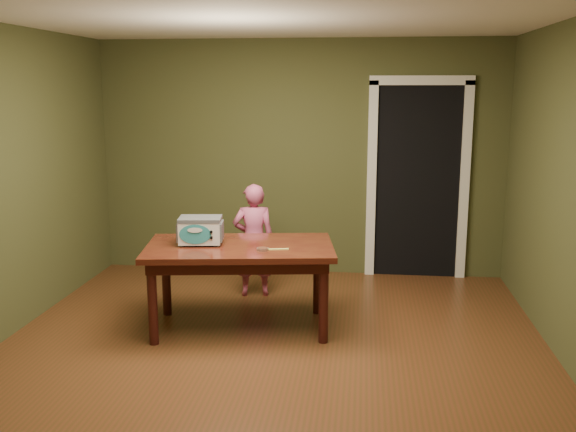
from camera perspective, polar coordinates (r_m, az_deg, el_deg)
The scene contains 8 objects.
floor at distance 5.09m, azimuth -1.90°, elevation -12.81°, with size 5.00×5.00×0.00m, color #5C2E1A.
room_shell at distance 4.65m, azimuth -2.04°, elevation 6.72°, with size 4.52×5.02×2.61m.
doorway at distance 7.46m, azimuth 11.26°, elevation 3.29°, with size 1.10×0.66×2.25m.
dining_table at distance 5.56m, azimuth -4.31°, elevation -3.59°, with size 1.71×1.12×0.75m.
toy_oven at distance 5.57m, azimuth -7.79°, elevation -1.20°, with size 0.41×0.31×0.24m.
baking_pan at distance 5.34m, azimuth -2.27°, elevation -2.95°, with size 0.10×0.10×0.02m.
spatula at distance 5.36m, azimuth -0.92°, elevation -2.97°, with size 0.18×0.03×0.01m, color #E4DE63.
child at distance 6.45m, azimuth -3.07°, elevation -2.16°, with size 0.42×0.27×1.15m, color #CA537E.
Camera 1 is at (0.71, -4.58, 2.09)m, focal length 40.00 mm.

